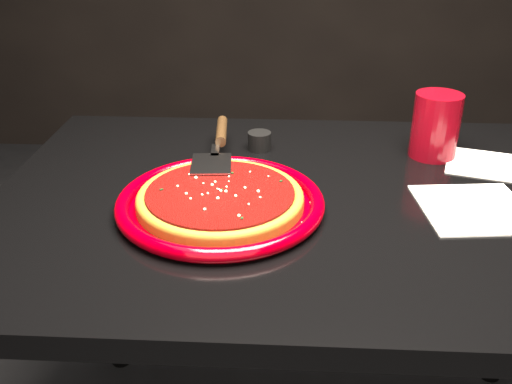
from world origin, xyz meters
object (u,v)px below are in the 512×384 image
at_px(table, 312,352).
at_px(cup, 436,126).
at_px(plate, 220,202).
at_px(ramekin, 259,141).
at_px(pizza_server, 218,144).

relative_size(table, cup, 8.97).
bearing_deg(plate, table, 20.00).
relative_size(table, ramekin, 23.99).
bearing_deg(table, ramekin, 120.52).
bearing_deg(table, pizza_server, 148.72).
xyz_separation_m(table, cup, (0.24, 0.19, 0.44)).
distance_m(cup, ramekin, 0.37).
xyz_separation_m(plate, ramekin, (0.05, 0.27, 0.01)).
distance_m(table, pizza_server, 0.48).
distance_m(table, plate, 0.43).
height_order(cup, ramekin, cup).
bearing_deg(ramekin, pizza_server, -132.48).
height_order(table, ramekin, ramekin).
bearing_deg(ramekin, plate, -101.22).
bearing_deg(ramekin, table, -59.48).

